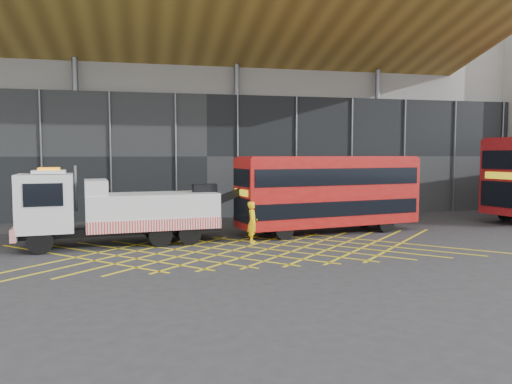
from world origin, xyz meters
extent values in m
plane|color=#28282A|center=(0.00, 0.00, 0.00)|extent=(120.00, 120.00, 0.00)
cube|color=yellow|center=(-4.80, 0.00, 0.01)|extent=(7.16, 7.16, 0.01)
cube|color=yellow|center=(-4.80, 0.00, 0.01)|extent=(7.16, 7.16, 0.01)
cube|color=yellow|center=(-3.20, 0.00, 0.01)|extent=(7.16, 7.16, 0.01)
cube|color=yellow|center=(-3.20, 0.00, 0.01)|extent=(7.16, 7.16, 0.01)
cube|color=yellow|center=(-1.60, 0.00, 0.01)|extent=(7.16, 7.16, 0.01)
cube|color=yellow|center=(-1.60, 0.00, 0.01)|extent=(7.16, 7.16, 0.01)
cube|color=yellow|center=(0.00, 0.00, 0.01)|extent=(7.16, 7.16, 0.01)
cube|color=yellow|center=(0.00, 0.00, 0.01)|extent=(7.16, 7.16, 0.01)
cube|color=yellow|center=(1.60, 0.00, 0.01)|extent=(7.16, 7.16, 0.01)
cube|color=yellow|center=(1.60, 0.00, 0.01)|extent=(7.16, 7.16, 0.01)
cube|color=yellow|center=(3.20, 0.00, 0.01)|extent=(7.16, 7.16, 0.01)
cube|color=yellow|center=(3.20, 0.00, 0.01)|extent=(7.16, 7.16, 0.01)
cube|color=yellow|center=(4.80, 0.00, 0.01)|extent=(7.16, 7.16, 0.01)
cube|color=yellow|center=(4.80, 0.00, 0.01)|extent=(7.16, 7.16, 0.01)
cube|color=yellow|center=(6.40, 0.00, 0.01)|extent=(7.16, 7.16, 0.01)
cube|color=yellow|center=(6.40, 0.00, 0.01)|extent=(7.16, 7.16, 0.01)
cube|color=yellow|center=(8.00, 0.00, 0.01)|extent=(7.16, 7.16, 0.01)
cube|color=yellow|center=(8.00, 0.00, 0.01)|extent=(7.16, 7.16, 0.01)
cube|color=yellow|center=(9.60, 0.00, 0.01)|extent=(7.16, 7.16, 0.01)
cube|color=yellow|center=(9.60, 0.00, 0.01)|extent=(7.16, 7.16, 0.01)
cube|color=gray|center=(2.00, 19.00, 9.00)|extent=(55.00, 14.00, 18.00)
cube|color=black|center=(2.00, 11.70, 4.00)|extent=(55.00, 0.80, 8.00)
cube|color=olive|center=(0.00, 8.00, 11.50)|extent=(40.00, 11.93, 4.07)
cylinder|color=#595B60|center=(-6.00, 11.50, 5.00)|extent=(0.36, 0.36, 10.00)
cylinder|color=#595B60|center=(4.00, 11.50, 5.00)|extent=(0.36, 0.36, 10.00)
cylinder|color=#595B60|center=(14.00, 11.50, 5.00)|extent=(0.36, 0.36, 10.00)
cube|color=black|center=(-3.01, 2.44, 0.67)|extent=(9.11, 1.98, 0.33)
cube|color=silver|center=(-6.23, 2.07, 2.05)|extent=(2.55, 2.63, 2.48)
cube|color=black|center=(-7.39, 1.94, 2.48)|extent=(0.29, 2.09, 1.05)
cube|color=red|center=(-7.42, 1.93, 0.81)|extent=(0.52, 2.49, 0.52)
cube|color=orange|center=(-6.04, 2.09, 3.51)|extent=(0.98, 1.24, 0.11)
cube|color=silver|center=(-1.68, 2.59, 1.57)|extent=(6.15, 3.04, 1.53)
cube|color=red|center=(-1.54, 1.38, 1.00)|extent=(5.88, 0.73, 0.52)
cube|color=silver|center=(-4.15, 2.31, 2.67)|extent=(1.21, 2.38, 0.67)
cube|color=black|center=(0.78, 2.87, 2.48)|extent=(1.19, 0.60, 0.48)
cube|color=black|center=(1.73, 2.98, 2.00)|extent=(2.11, 0.57, 1.03)
cylinder|color=black|center=(-6.31, 1.05, 0.52)|extent=(1.08, 0.45, 1.05)
cylinder|color=black|center=(-6.53, 3.04, 0.52)|extent=(1.08, 0.45, 1.05)
cylinder|color=black|center=(-0.05, 1.77, 0.52)|extent=(1.08, 0.45, 1.05)
cylinder|color=black|center=(-0.28, 3.76, 0.52)|extent=(1.08, 0.45, 1.05)
cylinder|color=#595B60|center=(-5.11, 3.16, 2.58)|extent=(0.13, 0.13, 2.10)
cube|color=#9E0F0C|center=(7.45, 3.63, 2.21)|extent=(10.14, 3.99, 3.49)
cube|color=black|center=(7.45, 3.63, 1.39)|extent=(9.76, 3.98, 0.76)
cube|color=black|center=(7.45, 3.63, 3.01)|extent=(9.76, 3.98, 0.85)
cube|color=black|center=(2.56, 2.76, 1.44)|extent=(0.41, 2.00, 1.17)
cube|color=black|center=(2.56, 2.76, 3.01)|extent=(0.41, 2.00, 0.85)
cube|color=yellow|center=(2.55, 2.76, 2.29)|extent=(0.34, 1.59, 0.31)
cube|color=#9E0F0C|center=(7.45, 3.63, 3.98)|extent=(9.91, 3.78, 0.11)
cylinder|color=black|center=(4.53, 2.10, 0.47)|extent=(0.97, 0.43, 0.94)
cylinder|color=black|center=(4.18, 4.06, 0.47)|extent=(0.97, 0.43, 0.94)
cylinder|color=black|center=(10.46, 3.16, 0.47)|extent=(0.97, 0.43, 0.94)
cylinder|color=black|center=(10.11, 5.12, 0.47)|extent=(0.97, 0.43, 0.94)
cube|color=black|center=(18.12, 4.04, 1.83)|extent=(0.63, 2.51, 1.48)
cube|color=black|center=(18.12, 4.04, 3.82)|extent=(0.63, 2.51, 1.08)
cube|color=yellow|center=(18.11, 4.04, 2.91)|extent=(0.51, 2.00, 0.40)
cylinder|color=black|center=(20.07, 5.82, 0.59)|extent=(1.23, 0.60, 1.19)
imported|color=yellow|center=(2.87, 1.69, 0.97)|extent=(0.67, 0.82, 1.95)
camera|label=1|loc=(-2.14, -20.90, 4.14)|focal=35.00mm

